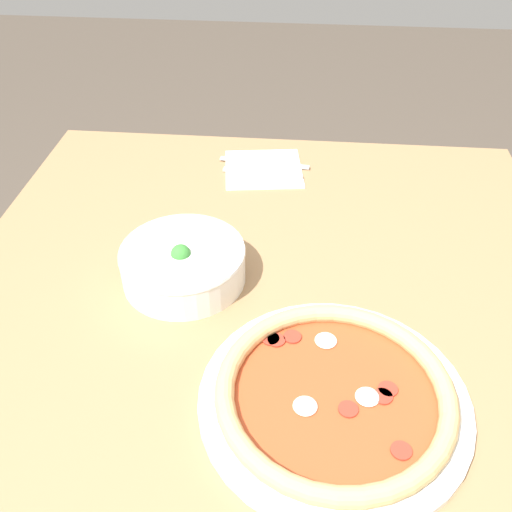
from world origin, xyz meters
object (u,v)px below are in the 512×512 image
object	(u,v)px
knife	(268,163)
fork	(263,173)
bowl	(183,262)
pizza	(334,395)

from	to	relation	value
knife	fork	bearing A→B (deg)	88.02
bowl	knife	distance (m)	0.40
bowl	pizza	bearing A→B (deg)	-133.31
pizza	bowl	world-z (taller)	bowl
fork	knife	distance (m)	0.04
pizza	fork	world-z (taller)	pizza
pizza	knife	distance (m)	0.63
bowl	fork	bearing A→B (deg)	-16.70
pizza	knife	xyz separation A→B (m)	(0.62, 0.13, -0.01)
bowl	knife	world-z (taller)	bowl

